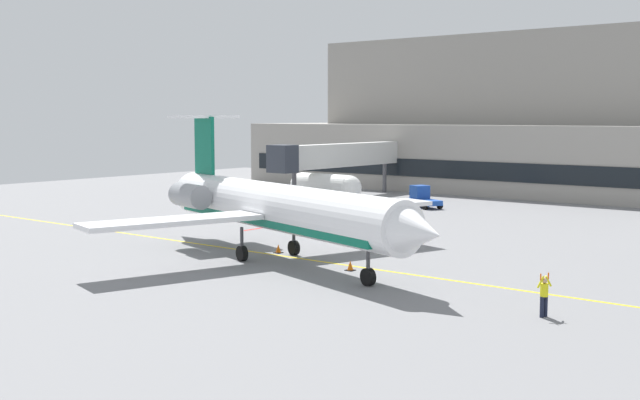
{
  "coord_description": "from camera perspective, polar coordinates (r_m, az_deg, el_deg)",
  "views": [
    {
      "loc": [
        33.92,
        -36.44,
        8.48
      ],
      "look_at": [
        0.73,
        4.63,
        3.0
      ],
      "focal_mm": 45.54,
      "sensor_mm": 36.0,
      "label": 1
    }
  ],
  "objects": [
    {
      "name": "pushback_tractor",
      "position": [
        74.79,
        -3.92,
        0.14
      ],
      "size": [
        4.31,
        3.07,
        2.08
      ],
      "color": "silver",
      "rests_on": "ground"
    },
    {
      "name": "safety_cone_bravo",
      "position": [
        44.82,
        2.14,
        -4.66
      ],
      "size": [
        0.47,
        0.47,
        0.55
      ],
      "color": "orange",
      "rests_on": "ground"
    },
    {
      "name": "ground",
      "position": [
        50.51,
        -3.95,
        -3.81
      ],
      "size": [
        120.0,
        120.0,
        0.11
      ],
      "color": "slate"
    },
    {
      "name": "fuel_tank",
      "position": [
        80.53,
        0.36,
        0.98
      ],
      "size": [
        8.57,
        2.59,
        2.78
      ],
      "color": "white",
      "rests_on": "ground"
    },
    {
      "name": "jet_bridge_east",
      "position": [
        83.56,
        1.05,
        3.11
      ],
      "size": [
        2.4,
        19.69,
        5.74
      ],
      "color": "silver",
      "rests_on": "ground"
    },
    {
      "name": "regional_jet",
      "position": [
        47.84,
        -3.26,
        -0.49
      ],
      "size": [
        27.73,
        22.73,
        8.53
      ],
      "color": "white",
      "rests_on": "ground"
    },
    {
      "name": "terminal_building",
      "position": [
        93.1,
        14.71,
        4.66
      ],
      "size": [
        76.42,
        15.94,
        17.68
      ],
      "color": "gray",
      "rests_on": "ground"
    },
    {
      "name": "safety_cone_alpha",
      "position": [
        50.54,
        -2.95,
        -3.46
      ],
      "size": [
        0.47,
        0.47,
        0.55
      ],
      "color": "orange",
      "rests_on": "ground"
    },
    {
      "name": "belt_loader",
      "position": [
        75.99,
        7.24,
        0.17
      ],
      "size": [
        3.88,
        3.08,
        2.02
      ],
      "color": "#1E4CB2",
      "rests_on": "ground"
    },
    {
      "name": "marshaller",
      "position": [
        35.74,
        15.47,
        -6.45
      ],
      "size": [
        0.39,
        0.81,
        1.89
      ],
      "color": "#191E33",
      "rests_on": "ground"
    }
  ]
}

